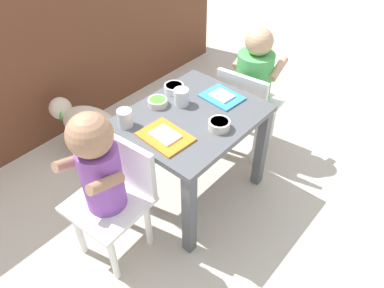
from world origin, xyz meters
TOP-DOWN VIEW (x-y plane):
  - ground_plane at (0.00, 0.00)m, footprint 7.00×7.00m
  - kitchen_cabinet_back at (0.00, 1.08)m, footprint 2.40×0.39m
  - dining_table at (0.00, 0.00)m, footprint 0.58×0.48m
  - seated_child_left at (-0.45, 0.03)m, footprint 0.30×0.30m
  - seated_child_right at (0.45, -0.01)m, footprint 0.31×0.31m
  - dog at (-0.15, 0.60)m, footprint 0.27×0.44m
  - food_tray_left at (-0.18, -0.02)m, footprint 0.16×0.21m
  - food_tray_right at (0.18, -0.02)m, footprint 0.15×0.18m
  - water_cup_left at (0.03, 0.09)m, footprint 0.07×0.07m
  - water_cup_right at (-0.23, 0.15)m, footprint 0.06×0.06m
  - veggie_bowl_far at (-0.00, -0.14)m, footprint 0.09×0.09m
  - cereal_bowl_left_side at (0.08, 0.18)m, footprint 0.09×0.09m
  - veggie_bowl_near at (-0.05, 0.16)m, footprint 0.08×0.08m

SIDE VIEW (x-z plane):
  - ground_plane at x=0.00m, z-range 0.00..0.00m
  - dog at x=-0.15m, z-range 0.05..0.36m
  - dining_table at x=0.00m, z-range 0.15..0.62m
  - seated_child_right at x=0.45m, z-range 0.09..0.79m
  - kitchen_cabinet_back at x=0.00m, z-range 0.00..0.91m
  - seated_child_left at x=-0.45m, z-range 0.10..0.82m
  - food_tray_left at x=-0.18m, z-range 0.47..0.49m
  - food_tray_right at x=0.18m, z-range 0.47..0.49m
  - veggie_bowl_near at x=-0.05m, z-range 0.47..0.50m
  - cereal_bowl_left_side at x=0.08m, z-range 0.47..0.51m
  - veggie_bowl_far at x=0.00m, z-range 0.47..0.51m
  - water_cup_right at x=-0.23m, z-range 0.47..0.54m
  - water_cup_left at x=0.03m, z-range 0.47..0.54m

